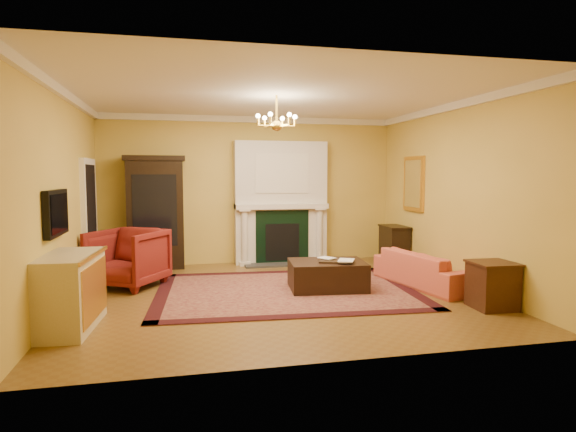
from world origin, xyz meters
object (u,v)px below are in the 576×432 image
object	(u,v)px
china_cabinet	(156,215)
commode	(69,292)
coral_sofa	(426,263)
leather_ottoman	(327,275)
wingback_armchair	(128,255)
pedestal_table	(106,254)
console_table	(394,246)
end_table	(492,286)

from	to	relation	value
china_cabinet	commode	distance (m)	3.72
coral_sofa	leather_ottoman	world-z (taller)	coral_sofa
wingback_armchair	china_cabinet	bearing A→B (deg)	106.70
pedestal_table	commode	distance (m)	2.72
wingback_armchair	leather_ottoman	size ratio (longest dim) A/B	0.88
coral_sofa	console_table	world-z (taller)	console_table
pedestal_table	coral_sofa	distance (m)	5.45
leather_ottoman	china_cabinet	bearing A→B (deg)	145.04
commode	end_table	size ratio (longest dim) A/B	1.96
pedestal_table	end_table	distance (m)	6.22
china_cabinet	coral_sofa	bearing A→B (deg)	-31.02
console_table	leather_ottoman	world-z (taller)	console_table
coral_sofa	console_table	distance (m)	1.84
pedestal_table	console_table	world-z (taller)	pedestal_table
china_cabinet	pedestal_table	bearing A→B (deg)	-134.33
wingback_armchair	commode	bearing A→B (deg)	-71.40
pedestal_table	console_table	distance (m)	5.48
commode	china_cabinet	bearing A→B (deg)	81.48
coral_sofa	wingback_armchair	bearing A→B (deg)	67.53
china_cabinet	commode	bearing A→B (deg)	-104.50
china_cabinet	end_table	xyz separation A→B (m)	(4.61, -3.91, -0.74)
pedestal_table	end_table	size ratio (longest dim) A/B	1.29
commode	coral_sofa	xyz separation A→B (m)	(5.23, 1.08, -0.07)
china_cabinet	pedestal_table	xyz separation A→B (m)	(-0.81, -0.86, -0.59)
end_table	leather_ottoman	xyz separation A→B (m)	(-1.88, 1.53, -0.07)
wingback_armchair	end_table	xyz separation A→B (m)	(4.99, -2.42, -0.21)
console_table	end_table	bearing A→B (deg)	-89.16
china_cabinet	pedestal_table	size ratio (longest dim) A/B	2.64
leather_ottoman	console_table	bearing A→B (deg)	47.33
coral_sofa	leather_ottoman	xyz separation A→B (m)	(-1.66, 0.12, -0.14)
china_cabinet	commode	size ratio (longest dim) A/B	1.74
end_table	commode	bearing A→B (deg)	176.52
commode	coral_sofa	distance (m)	5.34
coral_sofa	leather_ottoman	bearing A→B (deg)	75.40
pedestal_table	commode	world-z (taller)	commode
china_cabinet	console_table	distance (m)	4.77
leather_ottoman	coral_sofa	bearing A→B (deg)	2.09
commode	console_table	size ratio (longest dim) A/B	1.57
china_cabinet	wingback_armchair	world-z (taller)	china_cabinet
end_table	console_table	world-z (taller)	console_table
china_cabinet	leather_ottoman	world-z (taller)	china_cabinet
wingback_armchair	leather_ottoman	xyz separation A→B (m)	(3.11, -0.89, -0.28)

